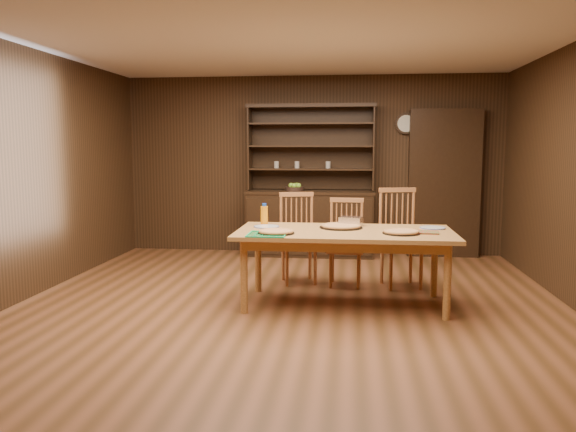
# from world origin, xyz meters

# --- Properties ---
(floor) EXTENTS (6.00, 6.00, 0.00)m
(floor) POSITION_xyz_m (0.00, 0.00, 0.00)
(floor) COLOR brown
(floor) RESTS_ON ground
(room_shell) EXTENTS (6.00, 6.00, 6.00)m
(room_shell) POSITION_xyz_m (0.00, 0.00, 1.58)
(room_shell) COLOR silver
(room_shell) RESTS_ON floor
(china_hutch) EXTENTS (1.84, 0.52, 2.17)m
(china_hutch) POSITION_xyz_m (-0.00, 2.75, 0.60)
(china_hutch) COLOR black
(china_hutch) RESTS_ON floor
(doorway) EXTENTS (1.00, 0.18, 2.10)m
(doorway) POSITION_xyz_m (1.90, 2.90, 1.05)
(doorway) COLOR black
(doorway) RESTS_ON floor
(wall_clock) EXTENTS (0.30, 0.05, 0.30)m
(wall_clock) POSITION_xyz_m (1.35, 2.96, 1.90)
(wall_clock) COLOR black
(wall_clock) RESTS_ON room_shell
(dining_table) EXTENTS (2.13, 1.06, 0.75)m
(dining_table) POSITION_xyz_m (0.53, 0.21, 0.68)
(dining_table) COLOR #C88845
(dining_table) RESTS_ON floor
(chair_left) EXTENTS (0.52, 0.51, 1.04)m
(chair_left) POSITION_xyz_m (-0.03, 1.14, 0.55)
(chair_left) COLOR #B56F3E
(chair_left) RESTS_ON floor
(chair_center) EXTENTS (0.42, 0.40, 0.99)m
(chair_center) POSITION_xyz_m (0.53, 1.06, 0.52)
(chair_center) COLOR #B56F3E
(chair_center) RESTS_ON floor
(chair_right) EXTENTS (0.55, 0.53, 1.11)m
(chair_right) POSITION_xyz_m (1.14, 1.09, 0.59)
(chair_right) COLOR #B56F3E
(chair_right) RESTS_ON floor
(pizza_left) EXTENTS (0.35, 0.35, 0.04)m
(pizza_left) POSITION_xyz_m (-0.12, -0.05, 0.77)
(pizza_left) COLOR black
(pizza_left) RESTS_ON dining_table
(pizza_right) EXTENTS (0.36, 0.36, 0.04)m
(pizza_right) POSITION_xyz_m (1.07, 0.07, 0.77)
(pizza_right) COLOR black
(pizza_right) RESTS_ON dining_table
(pizza_center) EXTENTS (0.44, 0.44, 0.04)m
(pizza_center) POSITION_xyz_m (0.49, 0.39, 0.77)
(pizza_center) COLOR black
(pizza_center) RESTS_ON dining_table
(cooling_rack) EXTENTS (0.45, 0.45, 0.02)m
(cooling_rack) POSITION_xyz_m (-0.19, -0.14, 0.76)
(cooling_rack) COLOR #0EB863
(cooling_rack) RESTS_ON dining_table
(plate_left) EXTENTS (0.26, 0.26, 0.02)m
(plate_left) POSITION_xyz_m (-0.27, 0.34, 0.76)
(plate_left) COLOR silver
(plate_left) RESTS_ON dining_table
(plate_right) EXTENTS (0.26, 0.26, 0.02)m
(plate_right) POSITION_xyz_m (1.41, 0.44, 0.76)
(plate_right) COLOR silver
(plate_right) RESTS_ON dining_table
(foil_dish) EXTENTS (0.26, 0.22, 0.09)m
(foil_dish) POSITION_xyz_m (0.59, 0.59, 0.80)
(foil_dish) COLOR white
(foil_dish) RESTS_ON dining_table
(juice_bottle) EXTENTS (0.08, 0.08, 0.23)m
(juice_bottle) POSITION_xyz_m (-0.32, 0.52, 0.86)
(juice_bottle) COLOR orange
(juice_bottle) RESTS_ON dining_table
(pot_holder_a) EXTENTS (0.24, 0.24, 0.02)m
(pot_holder_a) POSITION_xyz_m (1.31, 0.14, 0.76)
(pot_holder_a) COLOR red
(pot_holder_a) RESTS_ON dining_table
(pot_holder_b) EXTENTS (0.26, 0.26, 0.01)m
(pot_holder_b) POSITION_xyz_m (1.21, 0.20, 0.76)
(pot_holder_b) COLOR red
(pot_holder_b) RESTS_ON dining_table
(fruit_bowl) EXTENTS (0.27, 0.27, 0.12)m
(fruit_bowl) POSITION_xyz_m (-0.22, 2.69, 0.98)
(fruit_bowl) COLOR black
(fruit_bowl) RESTS_ON china_hutch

